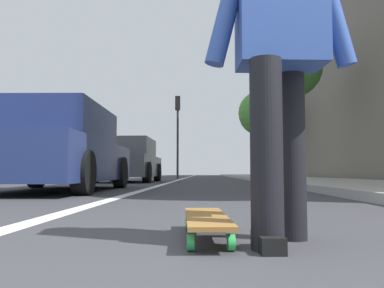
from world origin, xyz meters
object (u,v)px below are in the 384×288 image
parked_car_near (55,151)px  street_tree_mid (292,69)px  skater_person (280,42)px  traffic_light (178,122)px  skateboard (206,220)px  street_tree_far (261,114)px  parked_car_mid (129,161)px

parked_car_near → street_tree_mid: (6.40, -5.64, 3.12)m
parked_car_near → street_tree_mid: size_ratio=0.92×
skater_person → traffic_light: (20.41, 1.89, 2.27)m
parked_car_near → skateboard: bearing=-151.7°
street_tree_far → parked_car_mid: bearing=141.9°
skateboard → street_tree_mid: bearing=-14.7°
street_tree_mid → parked_car_mid: bearing=87.4°
skater_person → street_tree_mid: bearing=-12.9°
skateboard → traffic_light: traffic_light is taller
skateboard → skater_person: skater_person is taller
skater_person → parked_car_mid: bearing=14.2°
parked_car_near → parked_car_mid: 6.66m
skateboard → traffic_light: (20.27, 1.54, 3.11)m
parked_car_near → traffic_light: traffic_light is taller
parked_car_mid → traffic_light: bearing=-7.2°
parked_car_mid → traffic_light: 9.07m
skateboard → street_tree_far: 19.29m
skater_person → street_tree_mid: (11.50, -2.63, 2.90)m
parked_car_near → parked_car_mid: parked_car_mid is taller
parked_car_mid → traffic_light: size_ratio=0.89×
skateboard → street_tree_mid: (11.35, -2.97, 3.74)m
traffic_light → skater_person: bearing=-174.7°
traffic_light → street_tree_mid: (-8.91, -4.51, 0.63)m
skater_person → parked_car_near: 5.93m
street_tree_far → traffic_light: bearing=71.6°
parked_car_mid → parked_car_near: bearing=179.7°
street_tree_mid → street_tree_far: bearing=0.0°
skateboard → traffic_light: size_ratio=0.18×
street_tree_mid → street_tree_far: street_tree_mid is taller
parked_car_near → skater_person: bearing=-149.4°
skateboard → parked_car_mid: 11.92m
traffic_light → parked_car_mid: bearing=172.8°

